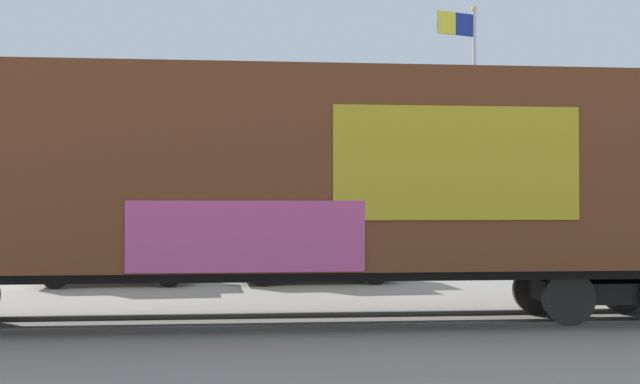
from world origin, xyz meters
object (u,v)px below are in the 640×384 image
(freight_car, at_px, (266,176))
(flagpole, at_px, (469,106))
(parked_car_silver, at_px, (116,251))
(parked_car_green, at_px, (313,250))

(freight_car, height_order, flagpole, flagpole)
(parked_car_silver, relative_size, parked_car_green, 0.94)
(parked_car_green, bearing_deg, parked_car_silver, -174.80)
(freight_car, distance_m, parked_car_green, 7.46)
(parked_car_silver, bearing_deg, parked_car_green, 5.20)
(parked_car_green, bearing_deg, freight_car, -96.94)
(parked_car_silver, bearing_deg, freight_car, -57.93)
(parked_car_silver, xyz_separation_m, parked_car_green, (5.11, 0.46, -0.01))
(freight_car, relative_size, flagpole, 2.24)
(flagpole, xyz_separation_m, parked_car_green, (-4.72, -2.48, -4.17))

